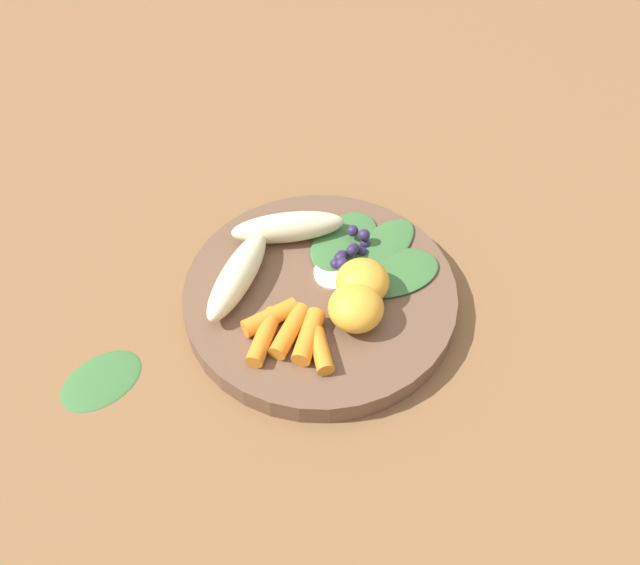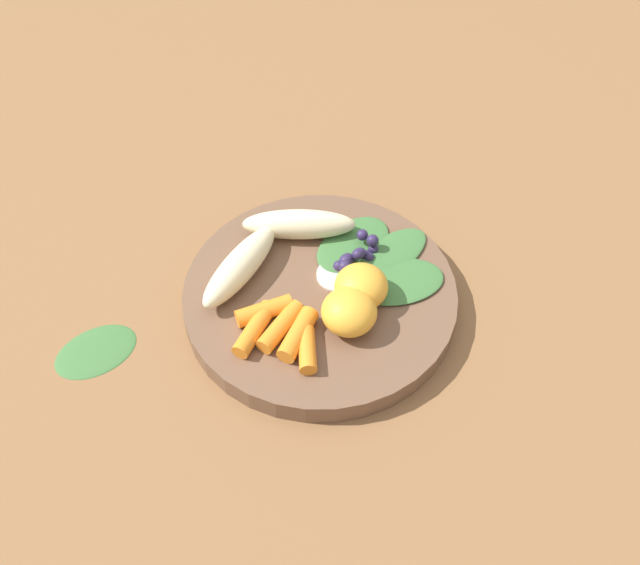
{
  "view_description": "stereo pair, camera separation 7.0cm",
  "coord_description": "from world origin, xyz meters",
  "views": [
    {
      "loc": [
        -0.43,
        0.11,
        0.57
      ],
      "look_at": [
        0.0,
        0.0,
        0.03
      ],
      "focal_mm": 39.55,
      "sensor_mm": 36.0,
      "label": 1
    },
    {
      "loc": [
        -0.45,
        0.05,
        0.57
      ],
      "look_at": [
        0.0,
        0.0,
        0.03
      ],
      "focal_mm": 39.55,
      "sensor_mm": 36.0,
      "label": 2
    }
  ],
  "objects": [
    {
      "name": "ground_plane",
      "position": [
        0.0,
        0.0,
        0.0
      ],
      "size": [
        2.4,
        2.4,
        0.0
      ],
      "primitive_type": "plane",
      "color": "brown"
    },
    {
      "name": "bowl",
      "position": [
        0.0,
        0.0,
        0.01
      ],
      "size": [
        0.28,
        0.28,
        0.02
      ],
      "primitive_type": "cylinder",
      "color": "brown",
      "rests_on": "ground_plane"
    },
    {
      "name": "banana_peeled_left",
      "position": [
        0.02,
        0.08,
        0.04
      ],
      "size": [
        0.12,
        0.1,
        0.03
      ],
      "primitive_type": "ellipsoid",
      "rotation": [
        0.0,
        0.0,
        2.52
      ],
      "color": "beige",
      "rests_on": "bowl"
    },
    {
      "name": "banana_peeled_right",
      "position": [
        0.08,
        0.01,
        0.04
      ],
      "size": [
        0.04,
        0.12,
        0.03
      ],
      "primitive_type": "ellipsoid",
      "rotation": [
        0.0,
        0.0,
        1.47
      ],
      "color": "beige",
      "rests_on": "bowl"
    },
    {
      "name": "orange_segment_near",
      "position": [
        -0.02,
        -0.04,
        0.04
      ],
      "size": [
        0.05,
        0.05,
        0.04
      ],
      "primitive_type": "ellipsoid",
      "color": "#F4A833",
      "rests_on": "bowl"
    },
    {
      "name": "orange_segment_far",
      "position": [
        -0.05,
        -0.02,
        0.04
      ],
      "size": [
        0.05,
        0.05,
        0.04
      ],
      "primitive_type": "ellipsoid",
      "color": "#F4A833",
      "rests_on": "bowl"
    },
    {
      "name": "carrot_front",
      "position": [
        -0.03,
        0.06,
        0.03
      ],
      "size": [
        0.03,
        0.06,
        0.02
      ],
      "primitive_type": "cylinder",
      "rotation": [
        0.0,
        1.57,
        1.86
      ],
      "color": "orange",
      "rests_on": "bowl"
    },
    {
      "name": "carrot_mid_left",
      "position": [
        -0.05,
        0.07,
        0.03
      ],
      "size": [
        0.06,
        0.05,
        0.02
      ],
      "primitive_type": "cylinder",
      "rotation": [
        0.0,
        1.57,
        2.61
      ],
      "color": "orange",
      "rests_on": "bowl"
    },
    {
      "name": "carrot_mid_right",
      "position": [
        -0.05,
        0.04,
        0.03
      ],
      "size": [
        0.06,
        0.05,
        0.02
      ],
      "primitive_type": "cylinder",
      "rotation": [
        0.0,
        1.57,
        2.48
      ],
      "color": "orange",
      "rests_on": "bowl"
    },
    {
      "name": "carrot_rear",
      "position": [
        -0.06,
        0.03,
        0.03
      ],
      "size": [
        0.06,
        0.04,
        0.02
      ],
      "primitive_type": "cylinder",
      "rotation": [
        0.0,
        1.57,
        2.63
      ],
      "color": "orange",
      "rests_on": "bowl"
    },
    {
      "name": "carrot_small",
      "position": [
        -0.08,
        0.02,
        0.03
      ],
      "size": [
        0.05,
        0.02,
        0.02
      ],
      "primitive_type": "cylinder",
      "rotation": [
        0.0,
        1.57,
        3.11
      ],
      "color": "orange",
      "rests_on": "bowl"
    },
    {
      "name": "blueberry_pile",
      "position": [
        0.03,
        -0.04,
        0.04
      ],
      "size": [
        0.06,
        0.05,
        0.02
      ],
      "color": "#2D234C",
      "rests_on": "bowl"
    },
    {
      "name": "coconut_shred_patch",
      "position": [
        0.02,
        -0.02,
        0.03
      ],
      "size": [
        0.05,
        0.05,
        0.0
      ],
      "primitive_type": "cylinder",
      "color": "white",
      "rests_on": "bowl"
    },
    {
      "name": "kale_leaf_left",
      "position": [
        0.0,
        -0.08,
        0.03
      ],
      "size": [
        0.07,
        0.1,
        0.0
      ],
      "primitive_type": "ellipsoid",
      "rotation": [
        0.0,
        0.0,
        4.84
      ],
      "color": "#3D7038",
      "rests_on": "bowl"
    },
    {
      "name": "kale_leaf_right",
      "position": [
        0.03,
        -0.07,
        0.03
      ],
      "size": [
        0.11,
        0.12,
        0.0
      ],
      "primitive_type": "ellipsoid",
      "rotation": [
        0.0,
        0.0,
        5.36
      ],
      "color": "#3D7038",
      "rests_on": "bowl"
    },
    {
      "name": "kale_leaf_rear",
      "position": [
        0.05,
        -0.04,
        0.03
      ],
      "size": [
        0.11,
        0.11,
        0.0
      ],
      "primitive_type": "ellipsoid",
      "rotation": [
        0.0,
        0.0,
        5.49
      ],
      "color": "#3D7038",
      "rests_on": "bowl"
    },
    {
      "name": "kale_leaf_stray",
      "position": [
        -0.04,
        0.22,
        0.0
      ],
      "size": [
        0.09,
        0.1,
        0.01
      ],
      "primitive_type": "ellipsoid",
      "rotation": [
        0.0,
        0.0,
        2.05
      ],
      "color": "#3D7038",
      "rests_on": "ground_plane"
    }
  ]
}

